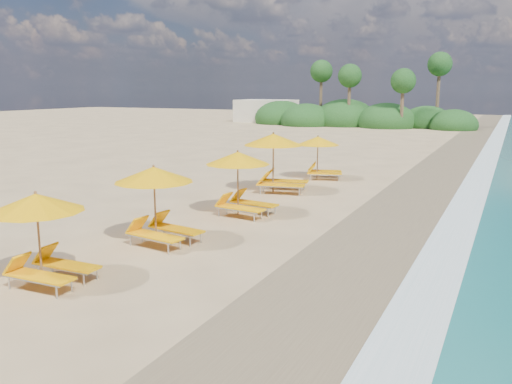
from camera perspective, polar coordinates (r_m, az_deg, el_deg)
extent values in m
plane|color=tan|center=(16.27, 0.00, -4.15)|extent=(160.00, 160.00, 0.00)
cube|color=#877550|center=(15.02, 13.92, -5.78)|extent=(4.00, 160.00, 0.01)
cube|color=white|center=(14.79, 19.63, -6.27)|extent=(1.20, 160.00, 0.01)
cylinder|color=olive|center=(12.70, -22.30, -4.72)|extent=(0.05, 0.05, 2.00)
cone|color=#FFAE05|center=(12.51, -22.58, -1.05)|extent=(2.13, 2.13, 0.40)
sphere|color=olive|center=(12.47, -22.66, -0.04)|extent=(0.07, 0.07, 0.07)
cylinder|color=olive|center=(15.07, -10.81, -1.43)|extent=(0.05, 0.05, 2.12)
cone|color=#FFAE05|center=(14.90, -10.93, 1.88)|extent=(2.47, 2.47, 0.43)
sphere|color=olive|center=(14.87, -10.97, 2.78)|extent=(0.08, 0.08, 0.08)
cylinder|color=olive|center=(18.13, -1.96, 0.90)|extent=(0.05, 0.05, 2.14)
cone|color=#FFAE05|center=(18.00, -1.98, 3.68)|extent=(2.44, 2.44, 0.43)
sphere|color=olive|center=(17.97, -1.98, 4.43)|extent=(0.08, 0.08, 0.08)
cylinder|color=olive|center=(22.12, 1.86, 3.11)|extent=(0.06, 0.06, 2.40)
cone|color=#FFAE05|center=(22.01, 1.88, 5.68)|extent=(2.94, 2.94, 0.48)
sphere|color=olive|center=(21.98, 1.89, 6.37)|extent=(0.09, 0.09, 0.09)
cylinder|color=olive|center=(25.49, 6.63, 3.65)|extent=(0.05, 0.05, 2.00)
cone|color=#FFAE05|center=(25.40, 6.67, 5.51)|extent=(2.60, 2.60, 0.40)
sphere|color=olive|center=(25.38, 6.68, 6.01)|extent=(0.07, 0.07, 0.07)
ellipsoid|color=#163D14|center=(60.60, 13.83, 7.35)|extent=(6.40, 6.40, 4.16)
ellipsoid|color=#163D14|center=(62.81, 9.54, 7.71)|extent=(7.20, 7.20, 4.68)
ellipsoid|color=#163D14|center=(62.20, 5.44, 7.67)|extent=(6.00, 6.00, 3.90)
ellipsoid|color=#163D14|center=(61.86, 17.88, 7.14)|extent=(5.60, 5.60, 3.64)
ellipsoid|color=#163D14|center=(65.54, 2.76, 7.94)|extent=(6.60, 6.60, 4.29)
ellipsoid|color=#163D14|center=(59.51, 20.46, 6.78)|extent=(5.00, 5.00, 3.25)
cylinder|color=brown|center=(58.16, 15.43, 8.98)|extent=(0.36, 0.36, 5.00)
sphere|color=#163D14|center=(58.13, 15.56, 11.44)|extent=(2.60, 2.60, 2.60)
cylinder|color=brown|center=(60.52, 9.97, 9.56)|extent=(0.36, 0.36, 5.60)
sphere|color=#163D14|center=(60.52, 10.06, 12.21)|extent=(2.60, 2.60, 2.60)
cylinder|color=brown|center=(63.64, 6.98, 9.99)|extent=(0.36, 0.36, 6.20)
sphere|color=#163D14|center=(63.66, 7.05, 12.78)|extent=(2.60, 2.60, 2.60)
cylinder|color=brown|center=(61.61, 18.97, 9.72)|extent=(0.36, 0.36, 6.80)
sphere|color=#163D14|center=(61.66, 19.17, 12.87)|extent=(2.60, 2.60, 2.60)
cube|color=beige|center=(68.55, 1.11, 8.72)|extent=(7.00, 5.00, 2.80)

